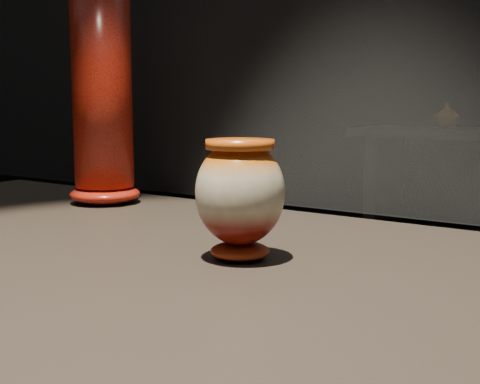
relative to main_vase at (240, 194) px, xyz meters
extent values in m
cube|color=black|center=(0.08, -0.05, -0.11)|extent=(2.00, 0.80, 0.05)
ellipsoid|color=maroon|center=(0.00, 0.00, -0.07)|extent=(0.09, 0.09, 0.02)
ellipsoid|color=beige|center=(0.00, 0.00, 0.00)|extent=(0.14, 0.14, 0.13)
cylinder|color=orange|center=(0.00, 0.00, 0.06)|extent=(0.10, 0.10, 0.01)
ellipsoid|color=red|center=(-0.47, 0.22, -0.07)|extent=(0.15, 0.15, 0.04)
cylinder|color=red|center=(-0.47, 0.22, 0.14)|extent=(0.13, 0.13, 0.38)
cube|color=black|center=(-1.29, 3.57, -0.56)|extent=(0.08, 0.50, 0.85)
imported|color=#9D6D16|center=(-0.89, 3.58, 0.00)|extent=(0.22, 0.22, 0.16)
camera|label=1|loc=(0.48, -0.68, 0.12)|focal=50.00mm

